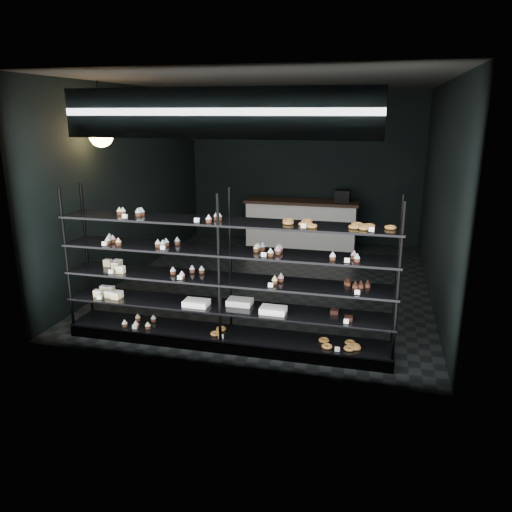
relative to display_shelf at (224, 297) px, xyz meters
The scene contains 5 objects.
room 2.64m from the display_shelf, 87.80° to the left, with size 5.01×6.01×3.20m.
display_shelf is the anchor object (origin of this frame).
signage 2.18m from the display_shelf, 78.82° to the right, with size 3.30×0.05×0.50m.
pendant_lamp 2.98m from the display_shelf, 153.23° to the left, with size 0.33×0.33×0.90m.
service_counter 4.95m from the display_shelf, 88.08° to the left, with size 2.38×0.65×1.23m.
Camera 1 is at (1.65, -7.80, 2.76)m, focal length 35.00 mm.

